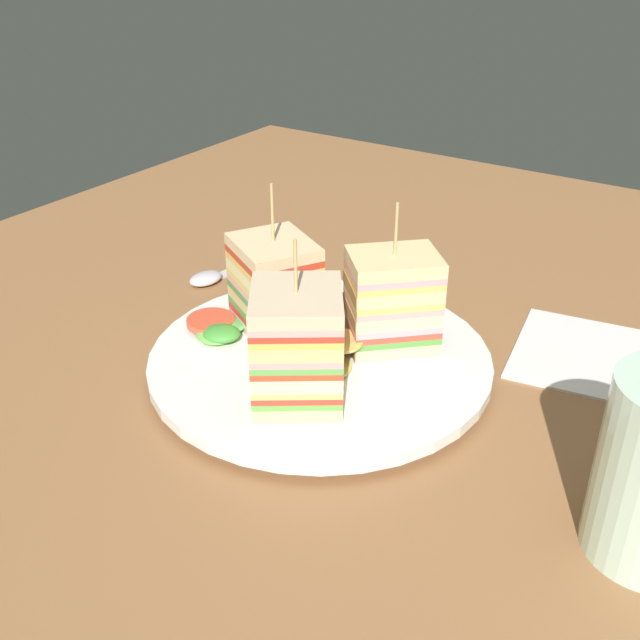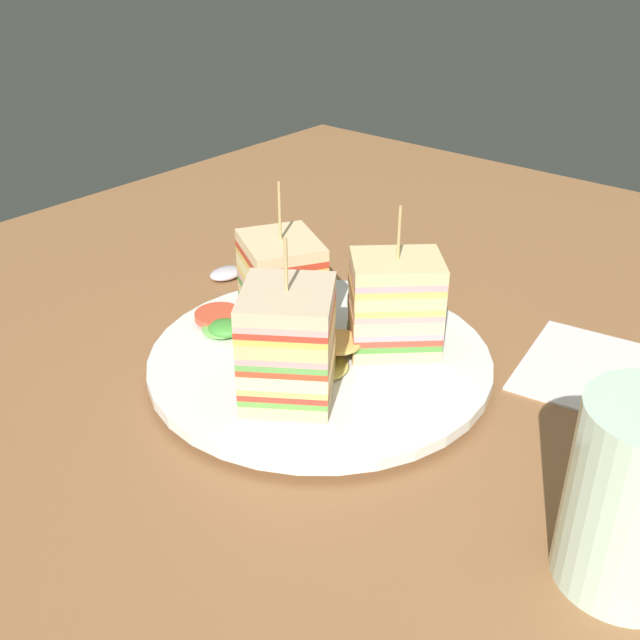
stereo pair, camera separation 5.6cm
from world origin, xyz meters
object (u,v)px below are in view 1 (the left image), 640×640
sandwich_wedge_0 (275,285)px  sandwich_wedge_1 (297,346)px  napkin (597,356)px  sandwich_wedge_2 (392,301)px  chip_pile (320,346)px  plate (320,361)px  spoon (220,273)px

sandwich_wedge_0 → sandwich_wedge_1: 10.27cm
sandwich_wedge_1 → napkin: sandwich_wedge_1 is taller
sandwich_wedge_2 → chip_pile: bearing=15.5°
sandwich_wedge_0 → sandwich_wedge_1: (7.25, 7.27, 0.33)cm
sandwich_wedge_0 → sandwich_wedge_2: (-2.68, 9.21, 0.06)cm
plate → chip_pile: size_ratio=3.48×
chip_pile → napkin: 22.60cm
plate → spoon: 19.81cm
spoon → plate: bearing=69.7°
sandwich_wedge_0 → napkin: sandwich_wedge_0 is taller
sandwich_wedge_0 → chip_pile: (2.49, 6.04, -2.52)cm
sandwich_wedge_1 → chip_pile: bearing=-20.1°
plate → sandwich_wedge_0: bearing=-107.6°
plate → spoon: size_ratio=1.87×
plate → napkin: bearing=128.3°
sandwich_wedge_2 → chip_pile: size_ratio=1.54×
chip_pile → napkin: bearing=130.7°
sandwich_wedge_1 → sandwich_wedge_2: (-9.94, 1.94, -0.27)cm
sandwich_wedge_2 → spoon: bearing=-54.7°
sandwich_wedge_0 → sandwich_wedge_2: bearing=46.4°
sandwich_wedge_2 → spoon: (-4.42, -21.42, -5.01)cm
chip_pile → sandwich_wedge_1: bearing=14.4°
plate → sandwich_wedge_0: sandwich_wedge_0 is taller
spoon → chip_pile: bearing=68.5°
napkin → spoon: bearing=-81.9°
sandwich_wedge_2 → chip_pile: (5.18, -3.17, -2.58)cm
sandwich_wedge_2 → napkin: size_ratio=0.92×
sandwich_wedge_0 → spoon: bearing=180.0°
sandwich_wedge_2 → sandwich_wedge_0: bearing=-26.8°
sandwich_wedge_1 → sandwich_wedge_2: size_ratio=1.02×
chip_pile → spoon: chip_pile is taller
plate → sandwich_wedge_1: (5.50, 1.76, 4.71)cm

